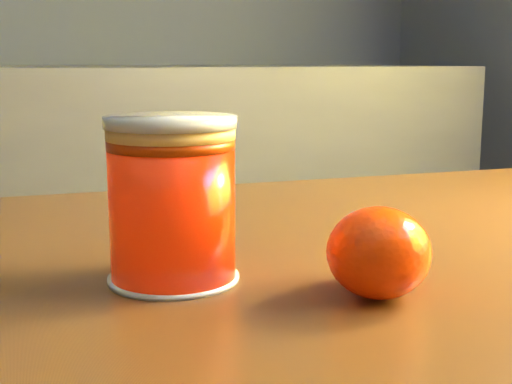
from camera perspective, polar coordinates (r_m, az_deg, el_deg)
name	(u,v)px	position (r m, az deg, el deg)	size (l,w,h in m)	color
table	(393,376)	(0.59, 10.91, -14.29)	(1.06, 0.78, 0.76)	brown
juice_glass	(172,201)	(0.48, -6.72, -0.70)	(0.09, 0.09, 0.11)	#FF2405
orange_front	(379,253)	(0.46, 9.79, -4.80)	(0.07, 0.07, 0.06)	#FF3B05
orange_back	(383,251)	(0.48, 10.09, -4.67)	(0.06, 0.06, 0.05)	#FF3B05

